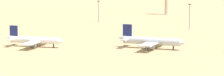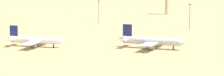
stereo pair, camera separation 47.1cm
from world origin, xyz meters
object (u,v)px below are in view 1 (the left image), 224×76
(parked_jet_navy_2, at_px, (34,40))
(light_pole_east, at_px, (98,10))
(light_pole_west, at_px, (189,15))
(parked_jet_navy_3, at_px, (151,41))

(parked_jet_navy_2, bearing_deg, light_pole_east, 90.48)
(parked_jet_navy_2, relative_size, light_pole_west, 1.96)
(parked_jet_navy_3, distance_m, light_pole_east, 119.59)
(light_pole_west, relative_size, light_pole_east, 1.07)
(light_pole_east, bearing_deg, parked_jet_navy_3, -62.44)
(parked_jet_navy_2, xyz_separation_m, light_pole_east, (3.94, 114.39, 5.46))
(parked_jet_navy_2, bearing_deg, light_pole_west, 53.71)
(parked_jet_navy_2, relative_size, parked_jet_navy_3, 0.91)
(parked_jet_navy_3, height_order, light_pole_west, light_pole_west)
(parked_jet_navy_2, height_order, parked_jet_navy_3, parked_jet_navy_3)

